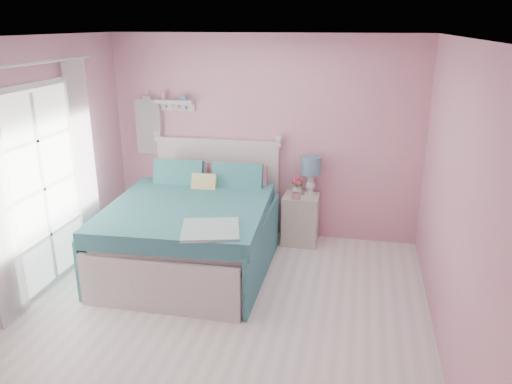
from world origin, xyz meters
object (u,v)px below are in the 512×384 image
at_px(bed, 194,231).
at_px(table_lamp, 311,168).
at_px(teacup, 296,196).
at_px(nightstand, 301,219).
at_px(vase, 297,189).

relative_size(bed, table_lamp, 4.53).
bearing_deg(table_lamp, teacup, -125.80).
distance_m(nightstand, vase, 0.40).
height_order(nightstand, table_lamp, table_lamp).
relative_size(nightstand, teacup, 6.47).
xyz_separation_m(bed, table_lamp, (1.25, 0.94, 0.56)).
xyz_separation_m(nightstand, table_lamp, (0.10, 0.08, 0.66)).
height_order(table_lamp, vase, table_lamp).
bearing_deg(teacup, bed, -146.35).
relative_size(table_lamp, teacup, 4.99).
distance_m(nightstand, table_lamp, 0.67).
distance_m(bed, teacup, 1.34).
xyz_separation_m(nightstand, teacup, (-0.05, -0.13, 0.36)).
relative_size(vase, teacup, 1.42).
bearing_deg(vase, nightstand, -32.19).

